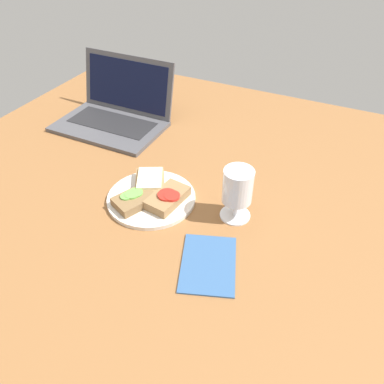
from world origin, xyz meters
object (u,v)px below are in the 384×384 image
at_px(sandwich_with_cucumber, 134,200).
at_px(laptop, 116,110).
at_px(sandwich_with_tomato, 168,198).
at_px(napkin, 208,264).
at_px(plate, 151,198).
at_px(wine_glass, 237,189).
at_px(sandwich_with_cheese, 151,181).

xyz_separation_m(sandwich_with_cucumber, laptop, (-0.28, 0.34, 0.02)).
distance_m(sandwich_with_tomato, napkin, 0.21).
height_order(sandwich_with_tomato, sandwich_with_cucumber, sandwich_with_tomato).
xyz_separation_m(plate, napkin, (0.21, -0.13, -0.00)).
distance_m(sandwich_with_cucumber, wine_glass, 0.25).
relative_size(sandwich_with_cheese, laptop, 0.37).
height_order(wine_glass, napkin, wine_glass).
xyz_separation_m(plate, laptop, (-0.31, 0.30, 0.04)).
bearing_deg(laptop, napkin, -39.25).
distance_m(sandwich_with_cucumber, laptop, 0.44).
relative_size(plate, sandwich_with_cheese, 1.76).
height_order(sandwich_with_tomato, napkin, sandwich_with_tomato).
relative_size(wine_glass, napkin, 0.84).
bearing_deg(laptop, sandwich_with_tomato, -39.93).
height_order(sandwich_with_cucumber, wine_glass, wine_glass).
relative_size(plate, wine_glass, 1.67).
xyz_separation_m(sandwich_with_cucumber, napkin, (0.24, -0.09, -0.02)).
xyz_separation_m(wine_glass, laptop, (-0.51, 0.26, -0.04)).
xyz_separation_m(sandwich_with_cheese, wine_glass, (0.23, -0.01, 0.06)).
distance_m(sandwich_with_cheese, napkin, 0.29).
bearing_deg(sandwich_with_tomato, laptop, 140.07).
bearing_deg(laptop, plate, -44.05).
bearing_deg(wine_glass, sandwich_with_tomato, -168.30).
height_order(sandwich_with_cheese, sandwich_with_cucumber, sandwich_with_cheese).
bearing_deg(plate, wine_glass, 9.20).
relative_size(sandwich_with_tomato, wine_glass, 0.90).
distance_m(sandwich_with_tomato, laptop, 0.46).
relative_size(sandwich_with_tomato, napkin, 0.76).
bearing_deg(plate, sandwich_with_cucumber, -119.99).
distance_m(wine_glass, laptop, 0.58).
bearing_deg(wine_glass, sandwich_with_cheese, 178.58).
bearing_deg(sandwich_with_tomato, napkin, -37.76).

